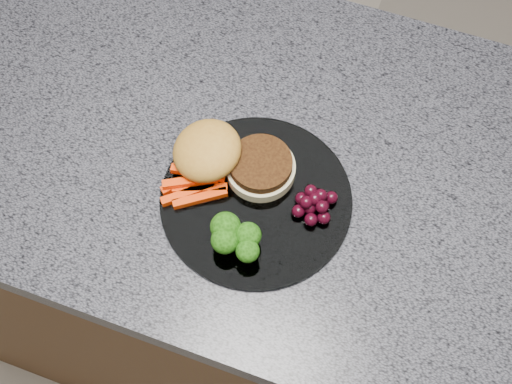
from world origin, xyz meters
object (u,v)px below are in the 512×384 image
grape_bunch (315,204)px  burger (226,158)px  plate (256,200)px  island_cabinet (262,268)px

grape_bunch → burger: bearing=171.4°
burger → grape_bunch: size_ratio=3.38×
grape_bunch → plate: bearing=-170.4°
plate → burger: (-0.06, 0.03, 0.03)m
island_cabinet → plate: size_ratio=4.62×
island_cabinet → plate: (0.02, -0.08, 0.47)m
island_cabinet → plate: 0.48m
burger → plate: bearing=-52.9°
island_cabinet → grape_bunch: (0.09, -0.07, 0.49)m
plate → grape_bunch: bearing=9.6°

